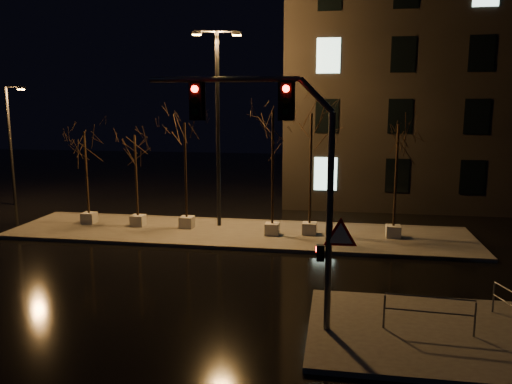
# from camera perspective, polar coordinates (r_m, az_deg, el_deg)

# --- Properties ---
(ground) EXTENTS (90.00, 90.00, 0.00)m
(ground) POSITION_cam_1_polar(r_m,az_deg,el_deg) (18.43, -5.96, -9.63)
(ground) COLOR black
(ground) RESTS_ON ground
(median) EXTENTS (22.00, 5.00, 0.15)m
(median) POSITION_cam_1_polar(r_m,az_deg,el_deg) (23.99, -2.19, -4.71)
(median) COLOR #494641
(median) RESTS_ON ground
(sidewalk_corner) EXTENTS (7.00, 5.00, 0.15)m
(sidewalk_corner) POSITION_cam_1_polar(r_m,az_deg,el_deg) (14.85, 20.16, -14.96)
(sidewalk_corner) COLOR #494641
(sidewalk_corner) RESTS_ON ground
(building) EXTENTS (25.00, 12.00, 15.00)m
(building) POSITION_cam_1_polar(r_m,az_deg,el_deg) (35.97, 24.89, 11.26)
(building) COLOR black
(building) RESTS_ON ground
(tree_0) EXTENTS (1.80, 1.80, 4.79)m
(tree_0) POSITION_cam_1_polar(r_m,az_deg,el_deg) (26.41, -18.94, 4.30)
(tree_0) COLOR #B2AFA6
(tree_0) RESTS_ON median
(tree_1) EXTENTS (1.80, 1.80, 4.65)m
(tree_1) POSITION_cam_1_polar(r_m,az_deg,el_deg) (25.13, -13.63, 4.06)
(tree_1) COLOR #B2AFA6
(tree_1) RESTS_ON median
(tree_2) EXTENTS (1.80, 1.80, 5.28)m
(tree_2) POSITION_cam_1_polar(r_m,az_deg,el_deg) (24.29, -8.12, 5.17)
(tree_2) COLOR #B2AFA6
(tree_2) RESTS_ON median
(tree_3) EXTENTS (1.80, 1.80, 5.88)m
(tree_3) POSITION_cam_1_polar(r_m,az_deg,el_deg) (22.68, 1.93, 6.06)
(tree_3) COLOR #B2AFA6
(tree_3) RESTS_ON median
(tree_4) EXTENTS (1.80, 1.80, 5.76)m
(tree_4) POSITION_cam_1_polar(r_m,az_deg,el_deg) (22.89, 6.31, 5.82)
(tree_4) COLOR #B2AFA6
(tree_4) RESTS_ON median
(tree_5) EXTENTS (1.80, 1.80, 5.29)m
(tree_5) POSITION_cam_1_polar(r_m,az_deg,el_deg) (23.13, 15.84, 4.66)
(tree_5) COLOR #B2AFA6
(tree_5) RESTS_ON median
(traffic_signal_mast) EXTENTS (5.51, 0.37, 6.73)m
(traffic_signal_mast) POSITION_cam_1_polar(r_m,az_deg,el_deg) (12.97, 3.72, 2.83)
(traffic_signal_mast) COLOR #515358
(traffic_signal_mast) RESTS_ON sidewalk_corner
(streetlight_main) EXTENTS (2.35, 0.77, 9.45)m
(streetlight_main) POSITION_cam_1_polar(r_m,az_deg,el_deg) (24.47, -4.39, 8.66)
(streetlight_main) COLOR black
(streetlight_main) RESTS_ON median
(streetlight_far) EXTENTS (1.42, 0.36, 7.23)m
(streetlight_far) POSITION_cam_1_polar(r_m,az_deg,el_deg) (33.86, -26.16, 5.30)
(streetlight_far) COLOR black
(streetlight_far) RESTS_ON ground
(guard_rail_a) EXTENTS (2.36, 0.19, 1.02)m
(guard_rail_a) POSITION_cam_1_polar(r_m,az_deg,el_deg) (14.39, 19.17, -12.50)
(guard_rail_a) COLOR #515358
(guard_rail_a) RESTS_ON sidewalk_corner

